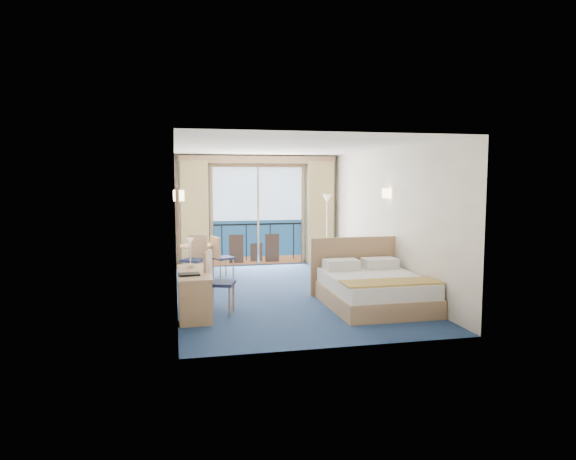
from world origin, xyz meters
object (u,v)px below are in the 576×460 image
Objects in this scene: armchair at (341,258)px; round_table at (197,253)px; bed at (373,288)px; desk_chair at (215,278)px; desk at (195,296)px; table_chair_b at (196,256)px; nightstand at (373,273)px; floor_lamp at (327,212)px; table_chair_a at (220,255)px.

round_table reaches higher than armchair.
desk_chair is at bearing 176.99° from bed.
bed reaches higher than desk.
bed is 2.96m from desk.
desk_chair is at bearing 16.42° from armchair.
table_chair_b reaches higher than round_table.
nightstand is 3.62m from table_chair_b.
desk_chair is (-2.62, 0.14, 0.26)m from bed.
nightstand is 2.83m from floor_lamp.
desk is 2.97m from table_chair_b.
desk_chair reaches higher than nightstand.
armchair is at bearing -4.24° from round_table.
floor_lamp reaches higher than nightstand.
round_table is 0.80× the size of table_chair_b.
round_table is at bearing 114.77° from table_chair_b.
nightstand is (0.54, 1.37, 0.00)m from bed.
nightstand is 3.40m from desk_chair.
table_chair_a is at bearing 59.57° from table_chair_b.
table_chair_b is at bearing 94.59° from table_chair_a.
bed reaches higher than armchair.
bed reaches higher than nightstand.
armchair is 4.16m from desk_chair.
floor_lamp reaches higher than bed.
floor_lamp reaches higher than round_table.
floor_lamp is at bearing 52.01° from desk.
round_table is (-2.76, 3.21, 0.23)m from bed.
desk_chair is at bearing -127.93° from floor_lamp.
bed is at bearing -76.30° from desk_chair.
floor_lamp is 4.96m from desk_chair.
bed is 2.58× the size of round_table.
round_table reaches higher than desk.
bed is 2.63× the size of armchair.
bed is 3.75m from table_chair_a.
table_chair_b is at bearing 136.48° from bed.
desk is at bearing -93.11° from round_table.
table_chair_b is (-0.52, -0.28, 0.04)m from table_chair_a.
round_table is at bearing 37.69° from table_chair_a.
round_table is at bearing -30.92° from armchair.
nightstand is at bearing -29.15° from round_table.
desk_chair is at bearing -54.24° from table_chair_b.
desk_chair reaches higher than table_chair_a.
desk_chair reaches higher than desk.
round_table is at bearing 86.89° from desk.
nightstand is 0.66× the size of table_chair_a.
armchair is 0.78× the size of table_chair_b.
desk is at bearing -154.73° from nightstand.
bed is 2.07× the size of table_chair_b.
desk_chair is 2.55m from table_chair_b.
desk_chair is at bearing 51.51° from desk.
table_chair_b is (-3.23, -0.30, 0.20)m from armchair.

